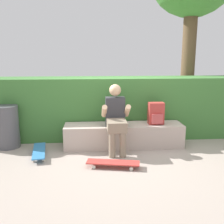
{
  "coord_description": "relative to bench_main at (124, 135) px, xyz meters",
  "views": [
    {
      "loc": [
        -0.57,
        -4.21,
        1.65
      ],
      "look_at": [
        -0.2,
        0.57,
        0.62
      ],
      "focal_mm": 41.75,
      "sensor_mm": 36.0,
      "label": 1
    }
  ],
  "objects": [
    {
      "name": "ground_plane",
      "position": [
        0.0,
        -0.41,
        -0.21
      ],
      "size": [
        24.0,
        24.0,
        0.0
      ],
      "primitive_type": "plane",
      "color": "gray"
    },
    {
      "name": "bench_main",
      "position": [
        0.0,
        0.0,
        0.0
      ],
      "size": [
        2.18,
        0.51,
        0.42
      ],
      "color": "#B7A599",
      "rests_on": "ground"
    },
    {
      "name": "person_skater",
      "position": [
        -0.17,
        -0.22,
        0.41
      ],
      "size": [
        0.49,
        0.62,
        1.17
      ],
      "color": "#333338",
      "rests_on": "ground"
    },
    {
      "name": "skateboard_near_person",
      "position": [
        -0.27,
        -0.94,
        -0.14
      ],
      "size": [
        0.82,
        0.35,
        0.09
      ],
      "color": "#BC3833",
      "rests_on": "ground"
    },
    {
      "name": "skateboard_beside_bench",
      "position": [
        -1.49,
        -0.35,
        -0.14
      ],
      "size": [
        0.32,
        0.82,
        0.09
      ],
      "color": "teal",
      "rests_on": "ground"
    },
    {
      "name": "backpack_on_bench",
      "position": [
        0.6,
        -0.01,
        0.4
      ],
      "size": [
        0.28,
        0.23,
        0.4
      ],
      "color": "#B23833",
      "rests_on": "bench_main"
    },
    {
      "name": "hedge_row",
      "position": [
        -0.03,
        0.66,
        0.41
      ],
      "size": [
        6.38,
        0.77,
        1.23
      ],
      "color": "#3C7234",
      "rests_on": "ground"
    },
    {
      "name": "trash_bin",
      "position": [
        -2.13,
        0.11,
        0.18
      ],
      "size": [
        0.42,
        0.42,
        0.78
      ],
      "color": "#4C4C51",
      "rests_on": "ground"
    }
  ]
}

